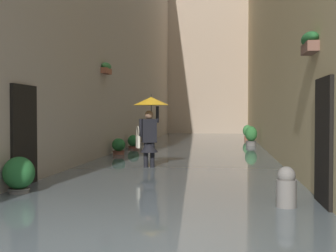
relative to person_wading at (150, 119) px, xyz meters
name	(u,v)px	position (x,y,z in m)	size (l,w,h in m)	color
ground_plane	(195,153)	(-0.78, -6.31, -1.47)	(68.16, 68.16, 0.00)	#605B56
flood_water	(195,151)	(-0.78, -6.31, -1.38)	(6.38, 33.26, 0.18)	#515B60
building_facade_far	(208,47)	(-0.78, -20.84, 4.91)	(9.18, 1.80, 12.76)	tan
person_wading	(150,119)	(0.00, 0.00, 0.00)	(0.97, 0.97, 2.14)	black
potted_plant_mid_right	(119,148)	(1.69, -3.48, -1.08)	(0.47, 0.47, 0.75)	brown
potted_plant_near_right	(133,144)	(1.71, -6.18, -1.09)	(0.47, 0.47, 0.73)	brown
potted_plant_near_left	(251,137)	(-3.15, -8.45, -0.91)	(0.54, 0.54, 1.04)	#66605B
potted_plant_mid_left	(247,133)	(-3.22, -13.11, -0.91)	(0.51, 0.51, 0.98)	#9E563D
potted_plant_far_right	(19,177)	(1.72, 4.21, -0.99)	(0.57, 0.57, 0.85)	#66605B
mooring_bollard	(286,193)	(-2.94, 4.88, -1.07)	(0.31, 0.31, 0.81)	slate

